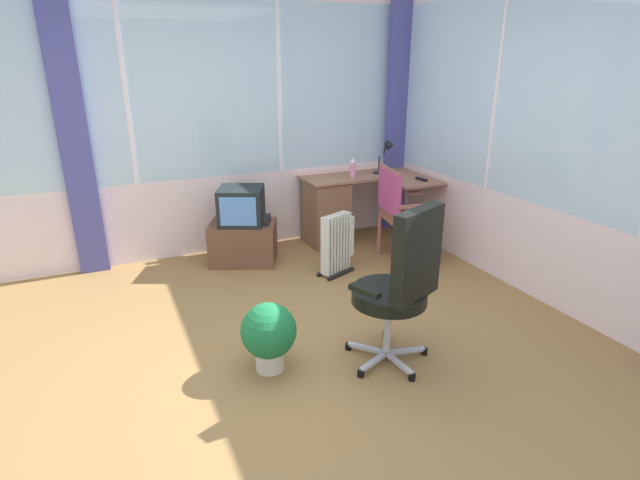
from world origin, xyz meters
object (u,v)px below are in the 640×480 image
desk (333,208)px  wooden_armchair (397,204)px  desk_lamp (388,151)px  tv_on_stand (243,230)px  potted_plant (269,333)px  space_heater (338,244)px  tv_remote (421,179)px  office_chair (401,280)px  spray_bottle (353,168)px

desk → wooden_armchair: size_ratio=1.34×
desk_lamp → wooden_armchair: bearing=-113.3°
tv_on_stand → potted_plant: size_ratio=1.63×
space_heater → desk_lamp: bearing=36.7°
tv_remote → potted_plant: (-2.23, -1.52, -0.48)m
desk_lamp → office_chair: size_ratio=0.34×
tv_remote → tv_on_stand: 1.93m
spray_bottle → office_chair: 2.41m
wooden_armchair → space_heater: 0.72m
wooden_armchair → office_chair: (-0.97, -1.55, 0.02)m
wooden_armchair → space_heater: (-0.66, -0.02, -0.31)m
tv_remote → space_heater: bearing=-169.8°
potted_plant → wooden_armchair: bearing=35.3°
desk → desk_lamp: 0.87m
wooden_armchair → tv_on_stand: bearing=155.9°
desk_lamp → tv_on_stand: 1.81m
space_heater → potted_plant: (-1.11, -1.23, -0.03)m
spray_bottle → wooden_armchair: size_ratio=0.23×
desk → tv_on_stand: bearing=-173.0°
desk → wooden_armchair: wooden_armchair is taller
tv_remote → desk: bearing=144.6°
wooden_armchair → space_heater: size_ratio=1.62×
desk → office_chair: size_ratio=1.15×
tv_on_stand → potted_plant: bearing=-101.2°
spray_bottle → office_chair: office_chair is taller
potted_plant → desk: bearing=54.5°
desk → tv_on_stand: tv_on_stand is taller
tv_remote → spray_bottle: bearing=139.3°
office_chair → wooden_armchair: bearing=58.1°
wooden_armchair → potted_plant: bearing=-144.7°
tv_remote → space_heater: 1.24m
tv_on_stand → space_heater: bearing=-41.0°
office_chair → spray_bottle: bearing=69.6°
tv_remote → potted_plant: 2.74m
spray_bottle → desk_lamp: bearing=-1.5°
desk_lamp → tv_remote: desk_lamp is taller
tv_remote → spray_bottle: size_ratio=0.69×
wooden_armchair → tv_on_stand: wooden_armchair is taller
desk_lamp → spray_bottle: size_ratio=1.76×
spray_bottle → space_heater: size_ratio=0.36×
tv_on_stand → space_heater: size_ratio=1.30×
office_chair → tv_on_stand: office_chair is taller
tv_on_stand → potted_plant: (-0.37, -1.87, -0.07)m
wooden_armchair → office_chair: size_ratio=0.86×
space_heater → tv_remote: bearing=14.4°
desk → wooden_armchair: bearing=-65.6°
spray_bottle → potted_plant: bearing=-130.0°
desk → spray_bottle: (0.21, -0.05, 0.44)m
tv_remote → space_heater: size_ratio=0.25×
spray_bottle → tv_remote: bearing=-36.5°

